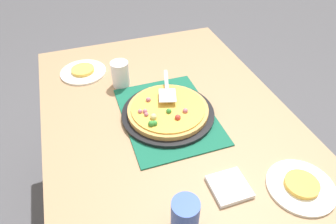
# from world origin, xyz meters

# --- Properties ---
(ground_plane) EXTENTS (8.00, 8.00, 0.00)m
(ground_plane) POSITION_xyz_m (0.00, 0.00, 0.00)
(ground_plane) COLOR #4C4C51
(dining_table) EXTENTS (1.40, 1.00, 0.75)m
(dining_table) POSITION_xyz_m (0.00, 0.00, 0.64)
(dining_table) COLOR #9E7A56
(dining_table) RESTS_ON ground_plane
(placemat) EXTENTS (0.48, 0.36, 0.01)m
(placemat) POSITION_xyz_m (0.00, 0.00, 0.75)
(placemat) COLOR #145B42
(placemat) RESTS_ON dining_table
(pizza_pan) EXTENTS (0.38, 0.38, 0.01)m
(pizza_pan) POSITION_xyz_m (0.00, 0.00, 0.76)
(pizza_pan) COLOR black
(pizza_pan) RESTS_ON placemat
(pizza) EXTENTS (0.33, 0.33, 0.05)m
(pizza) POSITION_xyz_m (0.00, -0.00, 0.78)
(pizza) COLOR tan
(pizza) RESTS_ON pizza_pan
(plate_near_left) EXTENTS (0.22, 0.22, 0.01)m
(plate_near_left) POSITION_xyz_m (0.47, 0.29, 0.76)
(plate_near_left) COLOR white
(plate_near_left) RESTS_ON dining_table
(plate_far_right) EXTENTS (0.22, 0.22, 0.01)m
(plate_far_right) POSITION_xyz_m (-0.43, -0.29, 0.76)
(plate_far_right) COLOR white
(plate_far_right) RESTS_ON dining_table
(served_slice_left) EXTENTS (0.11, 0.11, 0.02)m
(served_slice_left) POSITION_xyz_m (0.47, 0.29, 0.77)
(served_slice_left) COLOR gold
(served_slice_left) RESTS_ON plate_near_left
(served_slice_right) EXTENTS (0.11, 0.11, 0.02)m
(served_slice_right) POSITION_xyz_m (-0.43, -0.29, 0.77)
(served_slice_right) COLOR #EAB747
(served_slice_right) RESTS_ON plate_far_right
(cup_near) EXTENTS (0.08, 0.08, 0.12)m
(cup_near) POSITION_xyz_m (0.48, -0.11, 0.81)
(cup_near) COLOR #3351AD
(cup_near) RESTS_ON dining_table
(cup_far) EXTENTS (0.08, 0.08, 0.12)m
(cup_far) POSITION_xyz_m (-0.28, -0.13, 0.81)
(cup_far) COLOR white
(cup_far) RESTS_ON dining_table
(pizza_server) EXTENTS (0.23, 0.11, 0.01)m
(pizza_server) POSITION_xyz_m (-0.09, 0.03, 0.82)
(pizza_server) COLOR silver
(pizza_server) RESTS_ON pizza
(napkin_stack) EXTENTS (0.12, 0.12, 0.02)m
(napkin_stack) POSITION_xyz_m (0.40, 0.07, 0.76)
(napkin_stack) COLOR white
(napkin_stack) RESTS_ON dining_table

